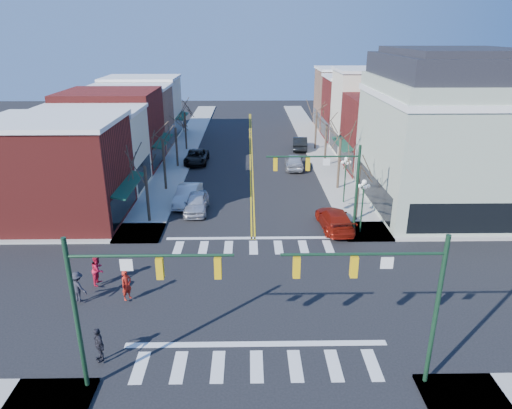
{
  "coord_description": "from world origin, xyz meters",
  "views": [
    {
      "loc": [
        -0.32,
        -23.28,
        14.57
      ],
      "look_at": [
        0.2,
        7.54,
        2.8
      ],
      "focal_mm": 32.0,
      "sensor_mm": 36.0,
      "label": 1
    }
  ],
  "objects_px": {
    "lamppost_corner": "(363,197)",
    "car_right_near": "(335,219)",
    "pedestrian_red_b": "(98,270)",
    "car_left_near": "(196,203)",
    "pedestrian_red_a": "(126,285)",
    "car_left_mid": "(188,195)",
    "victorian_corner": "(448,131)",
    "pedestrian_dark_b": "(78,287)",
    "car_right_mid": "(294,161)",
    "lamppost_midblock": "(346,172)",
    "pedestrian_dark_a": "(99,344)",
    "car_left_far": "(197,157)",
    "car_right_far": "(300,143)"
  },
  "relations": [
    {
      "from": "car_left_mid",
      "to": "car_right_near",
      "type": "distance_m",
      "value": 13.44
    },
    {
      "from": "car_right_near",
      "to": "pedestrian_red_b",
      "type": "xyz_separation_m",
      "value": [
        -15.84,
        -8.34,
        0.31
      ]
    },
    {
      "from": "car_right_mid",
      "to": "car_left_mid",
      "type": "bearing_deg",
      "value": 48.94
    },
    {
      "from": "pedestrian_red_a",
      "to": "lamppost_corner",
      "type": "bearing_deg",
      "value": -24.41
    },
    {
      "from": "car_left_far",
      "to": "car_right_far",
      "type": "bearing_deg",
      "value": 27.79
    },
    {
      "from": "victorian_corner",
      "to": "car_right_near",
      "type": "xyz_separation_m",
      "value": [
        -10.1,
        -5.03,
        -5.86
      ]
    },
    {
      "from": "car_right_near",
      "to": "pedestrian_dark_b",
      "type": "relative_size",
      "value": 3.02
    },
    {
      "from": "car_right_far",
      "to": "pedestrian_red_a",
      "type": "bearing_deg",
      "value": 73.77
    },
    {
      "from": "lamppost_midblock",
      "to": "car_left_mid",
      "type": "xyz_separation_m",
      "value": [
        -13.97,
        0.17,
        -2.12
      ]
    },
    {
      "from": "lamppost_corner",
      "to": "car_right_near",
      "type": "xyz_separation_m",
      "value": [
        -1.8,
        0.97,
        -2.16
      ]
    },
    {
      "from": "lamppost_corner",
      "to": "pedestrian_dark_b",
      "type": "xyz_separation_m",
      "value": [
        -18.2,
        -9.26,
        -1.9
      ]
    },
    {
      "from": "car_left_near",
      "to": "car_right_mid",
      "type": "relative_size",
      "value": 0.96
    },
    {
      "from": "victorian_corner",
      "to": "car_left_mid",
      "type": "relative_size",
      "value": 2.79
    },
    {
      "from": "car_left_near",
      "to": "pedestrian_dark_a",
      "type": "distance_m",
      "value": 19.22
    },
    {
      "from": "lamppost_corner",
      "to": "pedestrian_red_a",
      "type": "bearing_deg",
      "value": -149.54
    },
    {
      "from": "pedestrian_red_b",
      "to": "pedestrian_dark_b",
      "type": "height_order",
      "value": "pedestrian_red_b"
    },
    {
      "from": "car_left_mid",
      "to": "car_right_mid",
      "type": "bearing_deg",
      "value": 51.86
    },
    {
      "from": "car_left_near",
      "to": "car_left_far",
      "type": "distance_m",
      "value": 15.45
    },
    {
      "from": "car_left_far",
      "to": "pedestrian_dark_a",
      "type": "height_order",
      "value": "pedestrian_dark_a"
    },
    {
      "from": "car_right_mid",
      "to": "pedestrian_dark_a",
      "type": "relative_size",
      "value": 2.86
    },
    {
      "from": "pedestrian_red_b",
      "to": "pedestrian_dark_b",
      "type": "xyz_separation_m",
      "value": [
        -0.56,
        -1.88,
        -0.05
      ]
    },
    {
      "from": "car_right_mid",
      "to": "pedestrian_red_a",
      "type": "xyz_separation_m",
      "value": [
        -12.1,
        -26.81,
        0.21
      ]
    },
    {
      "from": "car_right_mid",
      "to": "car_right_near",
      "type": "bearing_deg",
      "value": 98.19
    },
    {
      "from": "lamppost_corner",
      "to": "car_left_mid",
      "type": "height_order",
      "value": "lamppost_corner"
    },
    {
      "from": "lamppost_corner",
      "to": "lamppost_midblock",
      "type": "height_order",
      "value": "same"
    },
    {
      "from": "car_left_near",
      "to": "car_right_far",
      "type": "height_order",
      "value": "car_right_far"
    },
    {
      "from": "lamppost_midblock",
      "to": "car_right_near",
      "type": "bearing_deg",
      "value": -108.02
    },
    {
      "from": "lamppost_corner",
      "to": "car_right_near",
      "type": "height_order",
      "value": "lamppost_corner"
    },
    {
      "from": "pedestrian_red_a",
      "to": "pedestrian_dark_a",
      "type": "bearing_deg",
      "value": -144.87
    },
    {
      "from": "lamppost_corner",
      "to": "car_right_mid",
      "type": "xyz_separation_m",
      "value": [
        -3.4,
        17.7,
        -2.12
      ]
    },
    {
      "from": "car_left_near",
      "to": "car_right_near",
      "type": "distance_m",
      "value": 11.83
    },
    {
      "from": "pedestrian_red_a",
      "to": "pedestrian_red_b",
      "type": "distance_m",
      "value": 2.76
    },
    {
      "from": "car_right_near",
      "to": "car_left_near",
      "type": "bearing_deg",
      "value": -22.26
    },
    {
      "from": "lamppost_midblock",
      "to": "pedestrian_red_a",
      "type": "bearing_deg",
      "value": -134.79
    },
    {
      "from": "car_left_near",
      "to": "car_left_mid",
      "type": "bearing_deg",
      "value": 117.07
    },
    {
      "from": "pedestrian_dark_b",
      "to": "pedestrian_dark_a",
      "type": "bearing_deg",
      "value": 147.49
    },
    {
      "from": "car_right_mid",
      "to": "pedestrian_dark_b",
      "type": "height_order",
      "value": "pedestrian_dark_b"
    },
    {
      "from": "car_right_near",
      "to": "car_left_far",
      "type": "bearing_deg",
      "value": -59.79
    },
    {
      "from": "victorian_corner",
      "to": "pedestrian_dark_b",
      "type": "bearing_deg",
      "value": -150.07
    },
    {
      "from": "victorian_corner",
      "to": "pedestrian_red_b",
      "type": "relative_size",
      "value": 7.4
    },
    {
      "from": "lamppost_midblock",
      "to": "car_left_far",
      "type": "distance_m",
      "value": 20.09
    },
    {
      "from": "lamppost_corner",
      "to": "car_right_far",
      "type": "height_order",
      "value": "lamppost_corner"
    },
    {
      "from": "lamppost_corner",
      "to": "pedestrian_red_a",
      "type": "height_order",
      "value": "lamppost_corner"
    },
    {
      "from": "pedestrian_red_b",
      "to": "car_left_near",
      "type": "bearing_deg",
      "value": -16.68
    },
    {
      "from": "car_right_mid",
      "to": "lamppost_corner",
      "type": "bearing_deg",
      "value": 103.6
    },
    {
      "from": "car_left_mid",
      "to": "pedestrian_dark_a",
      "type": "bearing_deg",
      "value": -88.53
    },
    {
      "from": "pedestrian_dark_a",
      "to": "pedestrian_dark_b",
      "type": "distance_m",
      "value": 5.72
    },
    {
      "from": "car_left_mid",
      "to": "car_right_mid",
      "type": "height_order",
      "value": "car_right_mid"
    },
    {
      "from": "car_left_near",
      "to": "car_right_near",
      "type": "relative_size",
      "value": 0.86
    },
    {
      "from": "lamppost_corner",
      "to": "pedestrian_red_b",
      "type": "height_order",
      "value": "lamppost_corner"
    }
  ]
}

